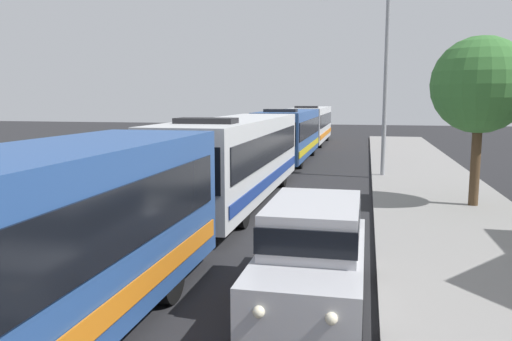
{
  "coord_description": "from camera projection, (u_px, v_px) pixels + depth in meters",
  "views": [
    {
      "loc": [
        3.3,
        4.43,
        3.76
      ],
      "look_at": [
        0.51,
        17.21,
        1.91
      ],
      "focal_mm": 35.57,
      "sensor_mm": 36.0,
      "label": 1
    }
  ],
  "objects": [
    {
      "name": "streetlamp_mid",
      "position": [
        386.0,
        63.0,
        23.52
      ],
      "size": [
        6.29,
        0.28,
        8.59
      ],
      "color": "gray",
      "rests_on": "sidewalk"
    },
    {
      "name": "white_suv",
      "position": [
        313.0,
        249.0,
        9.3
      ],
      "size": [
        1.86,
        4.79,
        1.9
      ],
      "color": "#B7B7BC",
      "rests_on": "ground_plane"
    },
    {
      "name": "bus_second_in_line",
      "position": [
        238.0,
        156.0,
        18.55
      ],
      "size": [
        2.58,
        12.33,
        3.21
      ],
      "color": "silver",
      "rests_on": "ground_plane"
    },
    {
      "name": "roadside_tree",
      "position": [
        480.0,
        86.0,
        16.81
      ],
      "size": [
        3.22,
        3.22,
        5.68
      ],
      "color": "#4C3823",
      "rests_on": "sidewalk"
    },
    {
      "name": "bus_middle",
      "position": [
        289.0,
        133.0,
        30.82
      ],
      "size": [
        2.58,
        10.97,
        3.21
      ],
      "color": "#284C8C",
      "rests_on": "ground_plane"
    },
    {
      "name": "bus_fourth_in_line",
      "position": [
        311.0,
        124.0,
        42.64
      ],
      "size": [
        2.58,
        11.75,
        3.21
      ],
      "color": "silver",
      "rests_on": "ground_plane"
    }
  ]
}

